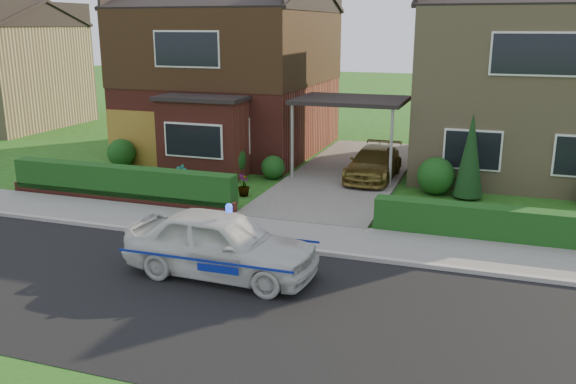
% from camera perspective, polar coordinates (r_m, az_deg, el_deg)
% --- Properties ---
extents(ground, '(120.00, 120.00, 0.00)m').
position_cam_1_polar(ground, '(12.19, -6.51, -10.16)').
color(ground, '#1F4D14').
rests_on(ground, ground).
extents(road, '(60.00, 6.00, 0.02)m').
position_cam_1_polar(road, '(12.19, -6.51, -10.16)').
color(road, black).
rests_on(road, ground).
extents(kerb, '(60.00, 0.16, 0.12)m').
position_cam_1_polar(kerb, '(14.76, -1.45, -5.17)').
color(kerb, '#9E9993').
rests_on(kerb, ground).
extents(sidewalk, '(60.00, 2.00, 0.10)m').
position_cam_1_polar(sidewalk, '(15.69, -0.12, -3.93)').
color(sidewalk, slate).
rests_on(sidewalk, ground).
extents(driveway, '(3.80, 12.00, 0.12)m').
position_cam_1_polar(driveway, '(22.06, 5.73, 1.73)').
color(driveway, '#666059').
rests_on(driveway, ground).
extents(house_left, '(7.50, 9.53, 7.25)m').
position_cam_1_polar(house_left, '(26.10, -5.24, 12.18)').
color(house_left, maroon).
rests_on(house_left, ground).
extents(house_right, '(7.50, 8.06, 7.25)m').
position_cam_1_polar(house_right, '(23.96, 21.57, 10.56)').
color(house_right, '#9B865F').
rests_on(house_right, ground).
extents(carport_link, '(3.80, 3.00, 2.77)m').
position_cam_1_polar(carport_link, '(21.56, 5.89, 8.42)').
color(carport_link, black).
rests_on(carport_link, ground).
extents(garage_door, '(2.20, 0.10, 2.10)m').
position_cam_1_polar(garage_door, '(24.14, -14.29, 4.91)').
color(garage_door, brown).
rests_on(garage_door, ground).
extents(dwarf_wall, '(7.70, 0.25, 0.36)m').
position_cam_1_polar(dwarf_wall, '(19.22, -15.48, -0.45)').
color(dwarf_wall, maroon).
rests_on(dwarf_wall, ground).
extents(hedge_left, '(7.50, 0.55, 0.90)m').
position_cam_1_polar(hedge_left, '(19.39, -15.20, -0.85)').
color(hedge_left, '#113511').
rests_on(hedge_left, ground).
extents(hedge_right, '(7.50, 0.55, 0.80)m').
position_cam_1_polar(hedge_right, '(16.15, 21.35, -4.64)').
color(hedge_right, '#113511').
rests_on(hedge_right, ground).
extents(shrub_left_far, '(1.08, 1.08, 1.08)m').
position_cam_1_polar(shrub_left_far, '(24.00, -15.31, 3.54)').
color(shrub_left_far, '#113511').
rests_on(shrub_left_far, ground).
extents(shrub_left_mid, '(1.32, 1.32, 1.32)m').
position_cam_1_polar(shrub_left_mid, '(21.62, -5.67, 3.08)').
color(shrub_left_mid, '#113511').
rests_on(shrub_left_mid, ground).
extents(shrub_left_near, '(0.84, 0.84, 0.84)m').
position_cam_1_polar(shrub_left_near, '(21.34, -1.40, 2.33)').
color(shrub_left_near, '#113511').
rests_on(shrub_left_near, ground).
extents(shrub_right_near, '(1.20, 1.20, 1.20)m').
position_cam_1_polar(shrub_right_near, '(19.91, 13.69, 1.47)').
color(shrub_right_near, '#113511').
rests_on(shrub_right_near, ground).
extents(conifer_a, '(0.90, 0.90, 2.60)m').
position_cam_1_polar(conifer_a, '(19.51, 16.68, 3.08)').
color(conifer_a, black).
rests_on(conifer_a, ground).
extents(neighbour_left, '(6.50, 7.00, 5.20)m').
position_cam_1_polar(neighbour_left, '(35.97, -25.21, 9.74)').
color(neighbour_left, '#9B865F').
rests_on(neighbour_left, ground).
extents(police_car, '(3.86, 4.26, 1.59)m').
position_cam_1_polar(police_car, '(13.11, -6.28, -4.89)').
color(police_car, silver).
rests_on(police_car, ground).
extents(driveway_car, '(1.58, 3.69, 1.06)m').
position_cam_1_polar(driveway_car, '(21.12, 8.01, 2.68)').
color(driveway_car, brown).
rests_on(driveway_car, driveway).
extents(potted_plant_a, '(0.41, 0.30, 0.75)m').
position_cam_1_polar(potted_plant_a, '(20.50, -9.96, 1.43)').
color(potted_plant_a, gray).
rests_on(potted_plant_a, ground).
extents(potted_plant_b, '(0.53, 0.49, 0.77)m').
position_cam_1_polar(potted_plant_b, '(22.20, -10.11, 2.51)').
color(potted_plant_b, gray).
rests_on(potted_plant_b, ground).
extents(potted_plant_c, '(0.39, 0.39, 0.69)m').
position_cam_1_polar(potted_plant_c, '(19.23, -4.16, 0.59)').
color(potted_plant_c, gray).
rests_on(potted_plant_c, ground).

